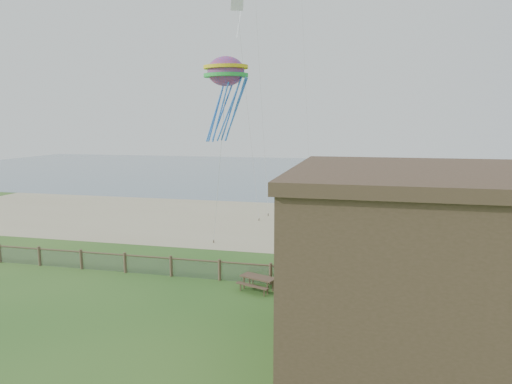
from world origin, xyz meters
The scene contains 9 objects.
ground centered at (0.00, 0.00, 0.00)m, with size 160.00×160.00×0.00m, color #27591E.
sand_beach centered at (0.00, 22.00, 0.00)m, with size 72.00×20.00×0.02m, color tan.
ocean centered at (0.00, 66.00, 0.00)m, with size 160.00×68.00×0.02m, color slate.
chainlink_fence centered at (0.00, 6.00, 0.55)m, with size 36.20×0.20×1.25m, color brown, non-canonical shape.
motel centered at (13.00, -1.00, 3.50)m, with size 15.00×10.00×7.00m, color #473826.
motel_deck centered at (13.00, 5.00, 0.25)m, with size 15.00×2.00×0.50m, color brown.
picnic_table centered at (2.52, 5.00, 0.41)m, with size 1.96×1.48×0.83m, color brown, non-canonical shape.
octopus_kite centered at (-0.98, 10.83, 10.74)m, with size 2.96×2.09×6.09m, color #FF282C, non-canonical shape.
kite_white centered at (-2.28, 18.36, 17.66)m, with size 1.22×0.70×2.75m, color white, non-canonical shape.
Camera 1 is at (7.84, -18.14, 8.99)m, focal length 32.00 mm.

